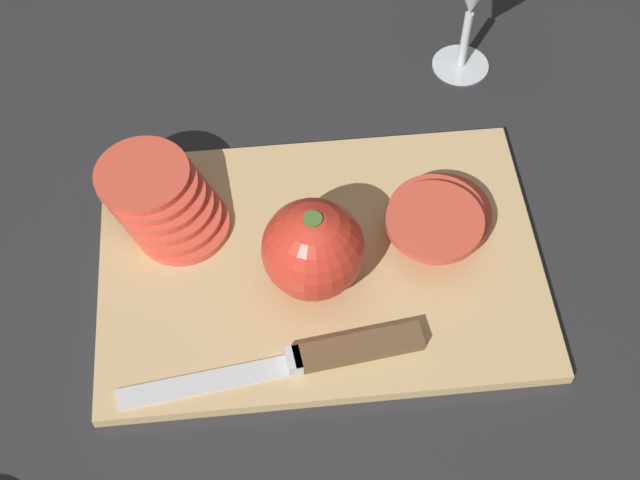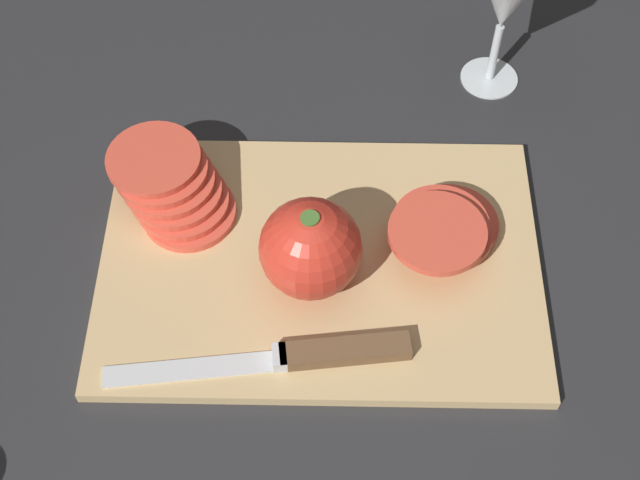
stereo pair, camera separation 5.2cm
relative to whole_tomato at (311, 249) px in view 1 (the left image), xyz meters
The scene contains 6 objects.
ground_plane 0.07m from the whole_tomato, 87.23° to the left, with size 3.00×3.00×0.00m, color #28282B.
cutting_board 0.06m from the whole_tomato, 62.99° to the left, with size 0.40×0.28×0.01m.
whole_tomato is the anchor object (origin of this frame).
knife 0.09m from the whole_tomato, 82.49° to the right, with size 0.26×0.05×0.01m.
tomato_slice_stack_near 0.13m from the whole_tomato, 18.73° to the left, with size 0.11×0.12×0.04m.
tomato_slice_stack_far 0.16m from the whole_tomato, 147.48° to the left, with size 0.12×0.12×0.05m.
Camera 1 is at (-0.04, -0.46, 0.69)m, focal length 50.00 mm.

